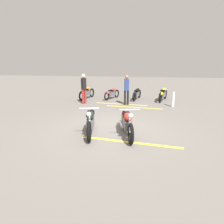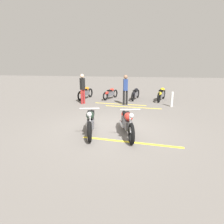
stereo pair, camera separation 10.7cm
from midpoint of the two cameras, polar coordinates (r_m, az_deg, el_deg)
The scene contains 13 objects.
ground_plane at distance 7.26m, azimuth 0.33°, elevation -5.10°, with size 60.00×60.00×0.00m, color #66605B.
motorcycle_bright_foreground at distance 6.60m, azimuth 4.87°, elevation -2.90°, with size 2.18×0.83×1.04m.
motorcycle_dark_foreground at distance 6.79m, azimuth -5.96°, elevation -2.44°, with size 2.19×0.80×1.04m.
motorcycle_row_far_left at distance 13.15m, azimuth 15.15°, elevation 5.19°, with size 2.17×0.69×0.84m.
motorcycle_row_left at distance 13.25m, azimuth 7.61°, elevation 5.44°, with size 2.00×0.48×0.76m.
motorcycle_row_center at distance 13.40m, azimuth 0.10°, elevation 5.59°, with size 1.85×0.74×0.73m.
motorcycle_row_right at distance 13.54m, azimuth -7.38°, elevation 5.76°, with size 2.15×0.48×0.81m.
bystander_near_row at distance 11.83m, azimuth -8.15°, elevation 7.30°, with size 0.32×0.30×1.81m.
bystander_secondary at distance 11.41m, azimuth 4.64°, elevation 7.04°, with size 0.26×0.30×1.77m.
bollard_post at distance 11.47m, azimuth 18.03°, elevation 3.58°, with size 0.14×0.14×0.85m, color white.
parking_stripe_near at distance 6.11m, azimuth 5.86°, elevation -8.96°, with size 3.20×0.12×0.01m, color yellow.
parking_stripe_mid at distance 10.92m, azimuth 6.76°, elevation 1.42°, with size 3.20×0.12×0.01m, color yellow.
parking_stripe_far at distance 11.72m, azimuth 3.01°, elevation 2.37°, with size 3.20×0.12×0.01m, color yellow.
Camera 1 is at (-6.71, -1.38, 2.39)m, focal length 30.67 mm.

